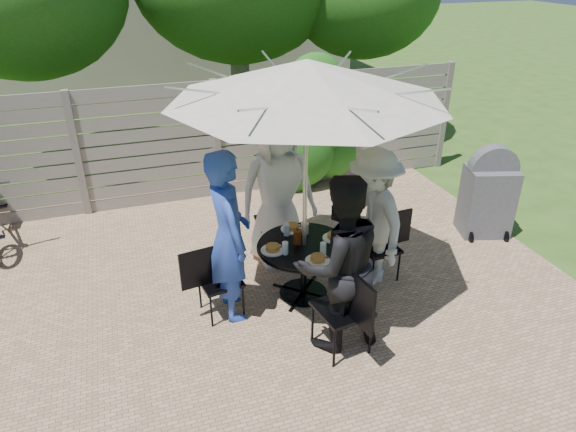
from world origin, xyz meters
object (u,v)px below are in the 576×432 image
object	(u,v)px
person_back	(278,190)
plate_right	(334,237)
plate_front	(318,259)
glass_back	(287,230)
chair_right	(379,259)
glass_front	(323,249)
patio_table	(304,260)
person_front	(339,265)
coffee_cup	(305,229)
chair_left	(220,294)
glass_left	(285,248)
person_left	(229,237)
plate_back	(292,228)
syrup_jug	(297,237)
chair_front	(342,325)
bbq_grill	(488,195)
person_right	(373,218)
umbrella	(307,80)
chair_back	(275,234)
plate_left	(273,249)

from	to	relation	value
person_back	plate_right	distance (m)	0.94
plate_front	glass_back	xyz separation A→B (m)	(-0.13, 0.61, 0.05)
chair_right	glass_front	bearing A→B (deg)	14.28
patio_table	person_back	world-z (taller)	person_back
person_front	coffee_cup	xyz separation A→B (m)	(0.06, 1.05, -0.18)
chair_left	glass_front	xyz separation A→B (m)	(1.08, -0.21, 0.48)
patio_table	glass_left	xyz separation A→B (m)	(-0.26, -0.12, 0.27)
person_left	glass_back	xyz separation A→B (m)	(0.71, 0.29, -0.20)
plate_back	syrup_jug	world-z (taller)	syrup_jug
chair_left	plate_back	size ratio (longest dim) A/B	3.30
plate_front	syrup_jug	bearing A→B (deg)	100.68
person_front	syrup_jug	world-z (taller)	person_front
chair_left	coffee_cup	world-z (taller)	chair_left
chair_front	glass_left	bearing A→B (deg)	10.49
chair_left	syrup_jug	world-z (taller)	chair_left
glass_left	glass_front	bearing A→B (deg)	-20.64
plate_front	chair_right	bearing A→B (deg)	22.86
glass_left	bbq_grill	distance (m)	3.17
person_right	plate_back	xyz separation A→B (m)	(-0.84, 0.33, -0.14)
person_right	glass_left	size ratio (longest dim) A/B	11.82
person_left	person_right	bearing A→B (deg)	-90.00
patio_table	coffee_cup	bearing A→B (deg)	67.91
person_left	glass_back	bearing A→B (deg)	-70.30
person_back	coffee_cup	distance (m)	0.66
umbrella	coffee_cup	bearing A→B (deg)	67.91
syrup_jug	bbq_grill	size ratio (longest dim) A/B	0.13
chair_front	plate_right	size ratio (longest dim) A/B	3.76
chair_front	chair_right	bearing A→B (deg)	-51.26
umbrella	person_right	xyz separation A→B (m)	(0.83, 0.03, -1.61)
person_right	glass_front	size ratio (longest dim) A/B	11.82
patio_table	person_back	xyz separation A→B (m)	(-0.03, 0.83, 0.50)
chair_right	bbq_grill	distance (m)	1.97
person_right	chair_back	bearing A→B (deg)	-139.38
patio_table	plate_back	distance (m)	0.42
person_back	person_right	world-z (taller)	person_back
plate_left	glass_back	bearing A→B (deg)	47.86
umbrella	chair_front	distance (m)	2.35
plate_back	glass_left	bearing A→B (deg)	-116.82
umbrella	plate_left	bearing A→B (deg)	-177.64
chair_left	person_front	distance (m)	1.43
chair_left	plate_right	distance (m)	1.39
glass_front	bbq_grill	xyz separation A→B (m)	(2.72, 0.81, -0.15)
plate_left	bbq_grill	size ratio (longest dim) A/B	0.20
glass_back	chair_back	bearing A→B (deg)	83.78
person_left	plate_right	xyz separation A→B (m)	(1.19, 0.05, -0.24)
plate_left	glass_left	world-z (taller)	glass_left
chair_right	person_right	size ratio (longest dim) A/B	0.51
person_back	chair_left	world-z (taller)	person_back
coffee_cup	umbrella	bearing A→B (deg)	-112.09
plate_front	plate_back	bearing A→B (deg)	92.36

